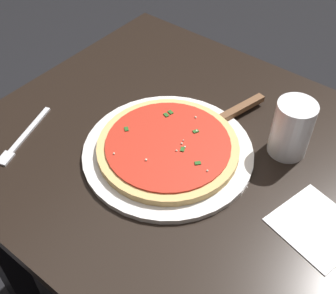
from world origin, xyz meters
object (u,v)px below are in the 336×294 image
object	(u,v)px
cup_tall_drink	(292,129)
fork	(23,138)
serving_plate	(168,152)
napkin_folded_right	(317,226)
pizza	(168,147)
pizza_server	(228,116)

from	to	relation	value
cup_tall_drink	fork	xyz separation A→B (m)	(0.46, 0.32, -0.06)
serving_plate	napkin_folded_right	xyz separation A→B (m)	(-0.32, -0.02, -0.00)
serving_plate	fork	distance (m)	0.32
pizza	napkin_folded_right	world-z (taller)	pizza
pizza	serving_plate	bearing A→B (deg)	91.71
napkin_folded_right	fork	size ratio (longest dim) A/B	0.78
pizza_server	fork	xyz separation A→B (m)	(0.31, 0.32, -0.01)
pizza_server	napkin_folded_right	xyz separation A→B (m)	(-0.28, 0.14, -0.02)
pizza	pizza_server	size ratio (longest dim) A/B	1.31
cup_tall_drink	fork	bearing A→B (deg)	34.99
pizza_server	cup_tall_drink	bearing A→B (deg)	-179.84
serving_plate	pizza_server	distance (m)	0.17
pizza_server	napkin_folded_right	world-z (taller)	pizza_server
serving_plate	pizza	xyz separation A→B (m)	(0.00, -0.00, 0.02)
cup_tall_drink	napkin_folded_right	distance (m)	0.20
pizza_server	fork	distance (m)	0.45
pizza	napkin_folded_right	size ratio (longest dim) A/B	2.07
pizza_server	cup_tall_drink	xyz separation A→B (m)	(-0.15, -0.00, 0.05)
serving_plate	pizza	bearing A→B (deg)	-88.29
pizza_server	fork	size ratio (longest dim) A/B	1.23
serving_plate	cup_tall_drink	distance (m)	0.25
pizza	napkin_folded_right	bearing A→B (deg)	-175.67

